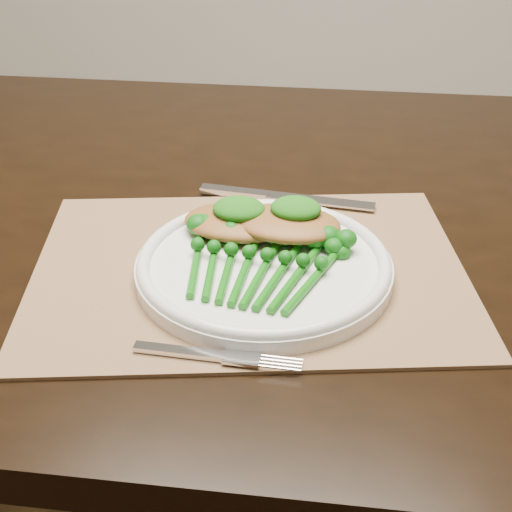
% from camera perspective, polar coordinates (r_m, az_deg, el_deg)
% --- Properties ---
extents(dining_table, '(1.64, 0.97, 0.75)m').
position_cam_1_polar(dining_table, '(1.12, -1.57, -12.76)').
color(dining_table, black).
rests_on(dining_table, ground).
extents(placemat, '(0.52, 0.42, 0.00)m').
position_cam_1_polar(placemat, '(0.76, -0.55, -1.05)').
color(placemat, brown).
rests_on(placemat, dining_table).
extents(dinner_plate, '(0.27, 0.27, 0.02)m').
position_cam_1_polar(dinner_plate, '(0.74, 0.63, -0.71)').
color(dinner_plate, white).
rests_on(dinner_plate, placemat).
extents(knife, '(0.22, 0.03, 0.01)m').
position_cam_1_polar(knife, '(0.89, 1.06, 4.86)').
color(knife, silver).
rests_on(knife, placemat).
extents(fork, '(0.15, 0.02, 0.00)m').
position_cam_1_polar(fork, '(0.63, -2.26, -8.08)').
color(fork, silver).
rests_on(fork, placemat).
extents(chicken_fillet_left, '(0.12, 0.08, 0.02)m').
position_cam_1_polar(chicken_fillet_left, '(0.79, -1.47, 2.72)').
color(chicken_fillet_left, brown).
rests_on(chicken_fillet_left, dinner_plate).
extents(chicken_fillet_right, '(0.12, 0.09, 0.02)m').
position_cam_1_polar(chicken_fillet_right, '(0.77, 2.49, 2.63)').
color(chicken_fillet_right, brown).
rests_on(chicken_fillet_right, dinner_plate).
extents(pesto_dollop_left, '(0.06, 0.05, 0.02)m').
position_cam_1_polar(pesto_dollop_left, '(0.78, -1.38, 3.78)').
color(pesto_dollop_left, '#104B0A').
rests_on(pesto_dollop_left, chicken_fillet_left).
extents(pesto_dollop_right, '(0.06, 0.05, 0.02)m').
position_cam_1_polar(pesto_dollop_right, '(0.77, 3.21, 3.83)').
color(pesto_dollop_right, '#104B0A').
rests_on(pesto_dollop_right, chicken_fillet_right).
extents(broccolini_bundle, '(0.16, 0.18, 0.04)m').
position_cam_1_polar(broccolini_bundle, '(0.72, -0.21, -1.14)').
color(broccolini_bundle, '#0F5D0C').
rests_on(broccolini_bundle, dinner_plate).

